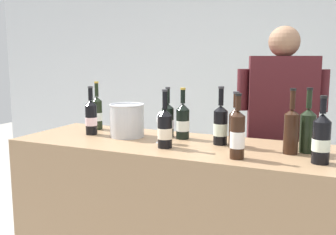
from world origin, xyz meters
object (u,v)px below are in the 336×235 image
object	(u,v)px
wine_bottle_10	(168,120)
wine_bottle_9	(321,139)
wine_bottle_0	(165,128)
wine_bottle_6	(91,117)
potted_shrub	(278,145)
wine_bottle_1	(237,135)
wine_bottle_2	(291,130)
wine_bottle_5	(308,129)
wine_bottle_8	(183,121)
person_server	(279,152)
wine_glass	(162,121)
wine_bottle_4	(97,112)
ice_bucket	(127,120)
wine_bottle_3	(235,126)
wine_bottle_7	(220,125)

from	to	relation	value
wine_bottle_10	wine_bottle_9	bearing A→B (deg)	-16.58
wine_bottle_0	wine_bottle_6	world-z (taller)	wine_bottle_0
potted_shrub	wine_bottle_1	bearing A→B (deg)	-89.66
wine_bottle_2	wine_bottle_5	bearing A→B (deg)	39.89
wine_bottle_1	wine_bottle_8	size ratio (longest dim) A/B	1.03
person_server	wine_bottle_5	bearing A→B (deg)	-68.96
wine_bottle_6	wine_bottle_9	size ratio (longest dim) A/B	0.98
wine_bottle_2	wine_glass	world-z (taller)	wine_bottle_2
wine_bottle_0	wine_bottle_2	bearing A→B (deg)	12.59
wine_bottle_4	wine_glass	world-z (taller)	wine_bottle_4
wine_bottle_10	ice_bucket	xyz separation A→B (m)	(-0.24, -0.10, -0.00)
wine_bottle_3	wine_bottle_6	size ratio (longest dim) A/B	0.99
wine_bottle_2	wine_bottle_4	bearing A→B (deg)	172.71
wine_bottle_3	wine_bottle_7	bearing A→B (deg)	158.15
wine_bottle_7	wine_bottle_8	size ratio (longest dim) A/B	1.06
wine_bottle_3	potted_shrub	size ratio (longest dim) A/B	0.25
wine_bottle_5	potted_shrub	xyz separation A→B (m)	(-0.32, 1.16, -0.36)
wine_bottle_5	wine_glass	size ratio (longest dim) A/B	1.82
wine_bottle_1	wine_bottle_9	size ratio (longest dim) A/B	1.01
wine_bottle_1	wine_bottle_9	distance (m)	0.39
wine_bottle_4	potted_shrub	xyz separation A→B (m)	(1.09, 1.06, -0.35)
wine_bottle_4	wine_bottle_6	distance (m)	0.19
wine_bottle_1	wine_bottle_9	world-z (taller)	wine_bottle_1
wine_bottle_1	wine_bottle_10	world-z (taller)	wine_bottle_1
wine_bottle_2	person_server	world-z (taller)	person_server
wine_bottle_1	wine_bottle_2	distance (m)	0.31
wine_bottle_0	wine_bottle_10	world-z (taller)	wine_bottle_0
wine_bottle_7	wine_bottle_1	bearing A→B (deg)	-58.25
wine_bottle_9	wine_bottle_10	world-z (taller)	wine_bottle_9
wine_bottle_2	wine_bottle_8	distance (m)	0.67
wine_bottle_6	wine_bottle_9	world-z (taller)	wine_bottle_9
wine_bottle_5	wine_bottle_10	bearing A→B (deg)	175.06
wine_bottle_10	person_server	distance (m)	0.84
wine_bottle_5	ice_bucket	size ratio (longest dim) A/B	1.54
wine_bottle_5	person_server	distance (m)	0.67
wine_glass	potted_shrub	size ratio (longest dim) A/B	0.15
wine_bottle_3	wine_bottle_8	bearing A→B (deg)	164.53
wine_bottle_3	wine_bottle_8	size ratio (longest dim) A/B	0.99
wine_bottle_3	ice_bucket	size ratio (longest dim) A/B	1.41
wine_bottle_2	wine_bottle_10	world-z (taller)	wine_bottle_2
wine_bottle_2	wine_bottle_9	world-z (taller)	wine_bottle_2
wine_glass	wine_bottle_5	bearing A→B (deg)	7.59
wine_bottle_6	wine_bottle_9	xyz separation A→B (m)	(1.41, -0.14, 0.00)
wine_bottle_3	wine_bottle_8	world-z (taller)	wine_bottle_8
wine_bottle_9	wine_bottle_6	bearing A→B (deg)	174.52
wine_bottle_8	wine_glass	bearing A→B (deg)	-112.42
wine_bottle_8	person_server	world-z (taller)	person_server
wine_bottle_7	person_server	distance (m)	0.68
wine_bottle_7	ice_bucket	xyz separation A→B (m)	(-0.61, -0.03, -0.01)
wine_bottle_4	potted_shrub	size ratio (longest dim) A/B	0.27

